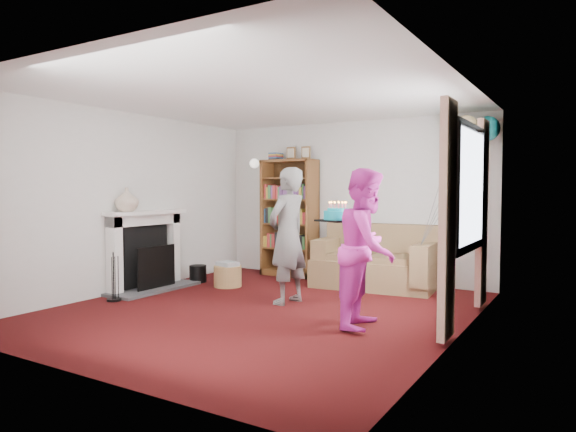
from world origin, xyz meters
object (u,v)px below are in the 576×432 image
Objects in this scene: bookcase at (290,219)px; person_magenta at (367,248)px; birthday_cake at (338,215)px; person_striped at (288,236)px; sofa at (376,264)px.

person_magenta is at bearing -45.21° from bookcase.
bookcase is 5.68× the size of birthday_cake.
person_striped reaches higher than person_magenta.
person_magenta is at bearing -75.97° from sofa.
bookcase is at bearing 37.27° from person_magenta.
person_striped is 4.55× the size of birthday_cake.
bookcase is 1.29× the size of person_magenta.
person_striped reaches higher than birthday_cake.
birthday_cake is at bearing 80.43° from person_striped.
person_magenta reaches higher than birthday_cake.
birthday_cake is (0.81, -0.26, 0.29)m from person_striped.
bookcase reaches higher than person_striped.
bookcase reaches higher than person_magenta.
birthday_cake reaches higher than sofa.
person_striped is 0.90m from birthday_cake.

